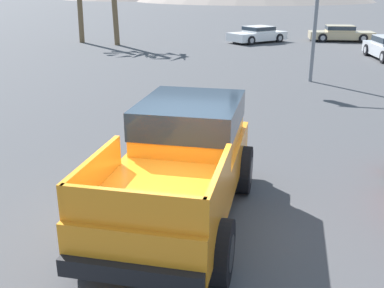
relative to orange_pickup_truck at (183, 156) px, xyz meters
name	(u,v)px	position (x,y,z in m)	size (l,w,h in m)	color
ground_plane	(182,226)	(0.10, -0.46, -1.12)	(320.00, 320.00, 0.00)	#424244
orange_pickup_truck	(183,156)	(0.00, 0.00, 0.00)	(2.32, 5.12, 1.97)	orange
parked_car_white	(258,34)	(-1.18, 25.97, -0.54)	(4.22, 4.34, 1.14)	white
parked_car_tan	(341,33)	(4.65, 28.14, -0.54)	(4.70, 2.24, 1.13)	tan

